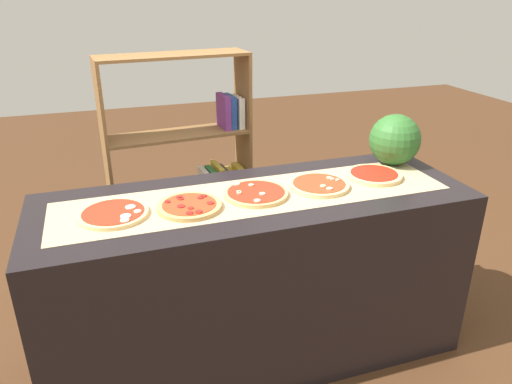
% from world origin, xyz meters
% --- Properties ---
extents(ground_plane, '(12.00, 12.00, 0.00)m').
position_xyz_m(ground_plane, '(0.00, 0.00, 0.00)').
color(ground_plane, '#4C2D19').
extents(counter, '(2.12, 0.73, 0.93)m').
position_xyz_m(counter, '(0.00, 0.00, 0.47)').
color(counter, black).
rests_on(counter, ground_plane).
extents(parchment_paper, '(1.91, 0.44, 0.00)m').
position_xyz_m(parchment_paper, '(0.00, 0.00, 0.94)').
color(parchment_paper, tan).
rests_on(parchment_paper, counter).
extents(pizza_mozzarella_0, '(0.31, 0.31, 0.03)m').
position_xyz_m(pizza_mozzarella_0, '(-0.67, -0.01, 0.95)').
color(pizza_mozzarella_0, '#E5C17F').
rests_on(pizza_mozzarella_0, parchment_paper).
extents(pizza_pepperoni_1, '(0.30, 0.30, 0.03)m').
position_xyz_m(pizza_pepperoni_1, '(-0.33, -0.04, 0.95)').
color(pizza_pepperoni_1, tan).
rests_on(pizza_pepperoni_1, parchment_paper).
extents(pizza_mushroom_2, '(0.31, 0.31, 0.03)m').
position_xyz_m(pizza_mushroom_2, '(-0.00, 0.00, 0.95)').
color(pizza_mushroom_2, '#DBB26B').
rests_on(pizza_mushroom_2, parchment_paper).
extents(pizza_mushroom_3, '(0.30, 0.30, 0.03)m').
position_xyz_m(pizza_mushroom_3, '(0.33, -0.00, 0.95)').
color(pizza_mushroom_3, '#E5C17F').
rests_on(pizza_mushroom_3, parchment_paper).
extents(pizza_plain_4, '(0.29, 0.29, 0.02)m').
position_xyz_m(pizza_plain_4, '(0.67, 0.03, 0.95)').
color(pizza_plain_4, '#E5C17F').
rests_on(pizza_plain_4, parchment_paper).
extents(watermelon, '(0.28, 0.28, 0.28)m').
position_xyz_m(watermelon, '(0.88, 0.18, 1.08)').
color(watermelon, '#2D6628').
rests_on(watermelon, counter).
extents(bookshelf, '(0.94, 0.35, 1.49)m').
position_xyz_m(bookshelf, '(-0.09, 0.96, 0.65)').
color(bookshelf, brown).
rests_on(bookshelf, ground_plane).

